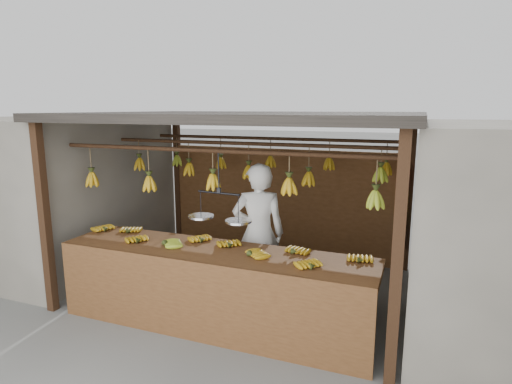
% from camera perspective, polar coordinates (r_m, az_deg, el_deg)
% --- Properties ---
extents(ground, '(80.00, 80.00, 0.00)m').
position_cam_1_polar(ground, '(6.11, -1.05, -12.56)').
color(ground, '#5B5B57').
extents(stall, '(4.30, 3.30, 2.40)m').
position_cam_1_polar(stall, '(5.92, 0.10, 6.44)').
color(stall, black).
rests_on(stall, ground).
extents(neighbor_left, '(3.00, 3.00, 2.30)m').
position_cam_1_polar(neighbor_left, '(7.83, -26.25, 0.38)').
color(neighbor_left, slate).
rests_on(neighbor_left, ground).
extents(counter, '(3.60, 0.82, 0.96)m').
position_cam_1_polar(counter, '(4.79, -6.19, -10.26)').
color(counter, '#58341A').
rests_on(counter, ground).
extents(hanging_bananas, '(3.64, 2.18, 0.39)m').
position_cam_1_polar(hanging_bananas, '(5.67, -1.14, 2.64)').
color(hanging_bananas, '#AE8012').
rests_on(hanging_bananas, ground).
extents(balance_scale, '(0.77, 0.33, 0.78)m').
position_cam_1_polar(balance_scale, '(4.81, -4.92, -3.15)').
color(balance_scale, black).
rests_on(balance_scale, ground).
extents(vendor, '(0.77, 0.64, 1.80)m').
position_cam_1_polar(vendor, '(5.41, 0.32, -5.59)').
color(vendor, white).
rests_on(vendor, ground).
extents(bag_bundles, '(0.08, 0.26, 1.19)m').
position_cam_1_polar(bag_bundles, '(6.69, 19.11, -2.11)').
color(bag_bundles, red).
rests_on(bag_bundles, ground).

